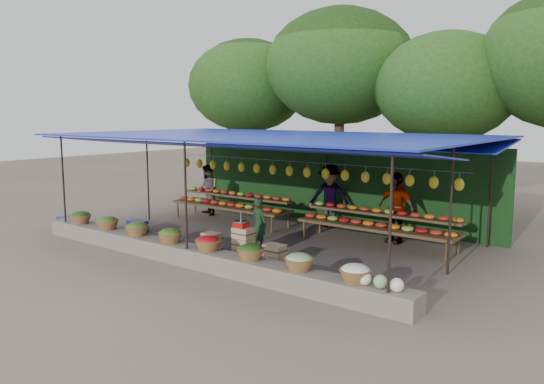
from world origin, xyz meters
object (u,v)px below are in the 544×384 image
Objects in this scene: weighing_scale at (241,224)px; vendor_seated at (259,223)px; crate_counter at (242,247)px; blue_crate_front at (65,222)px; blue_crate_back at (138,226)px.

weighing_scale is 1.13m from vendor_seated.
blue_crate_front is (-6.61, -0.45, -0.16)m from crate_counter.
vendor_seated reaches higher than blue_crate_front.
crate_counter is at bearing 118.43° from vendor_seated.
weighing_scale is (-0.04, -0.00, 0.54)m from crate_counter.
blue_crate_back is at bearing 174.31° from crate_counter.
vendor_seated is 4.04m from blue_crate_back.
vendor_seated reaches higher than crate_counter.
blue_crate_back is at bearing 35.86° from blue_crate_front.
crate_counter is at bearing 0.00° from weighing_scale.
crate_counter is 0.54m from weighing_scale.
vendor_seated is 2.63× the size of blue_crate_front.
blue_crate_front is at bearing 23.09° from vendor_seated.
vendor_seated is (-0.36, 1.06, 0.33)m from crate_counter.
vendor_seated is at bearing 106.97° from weighing_scale.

